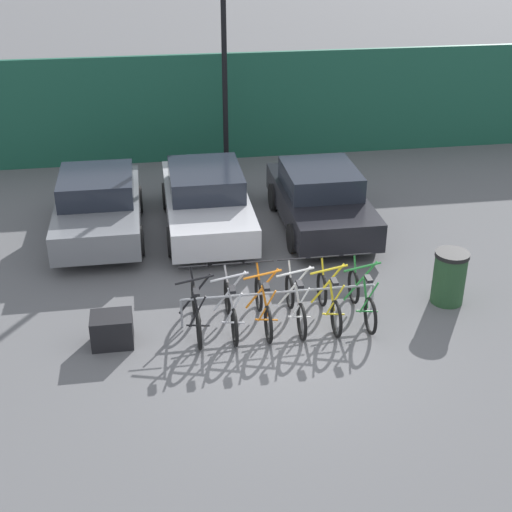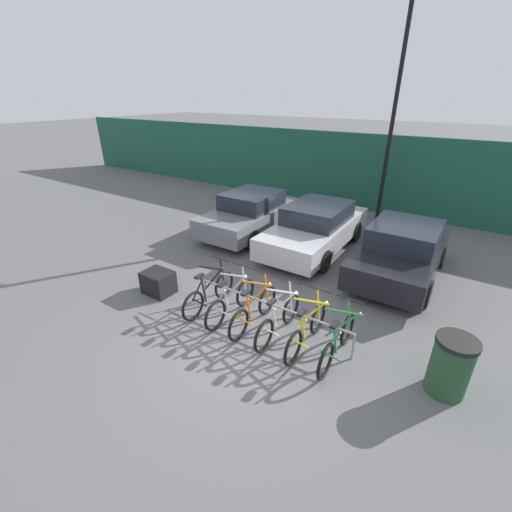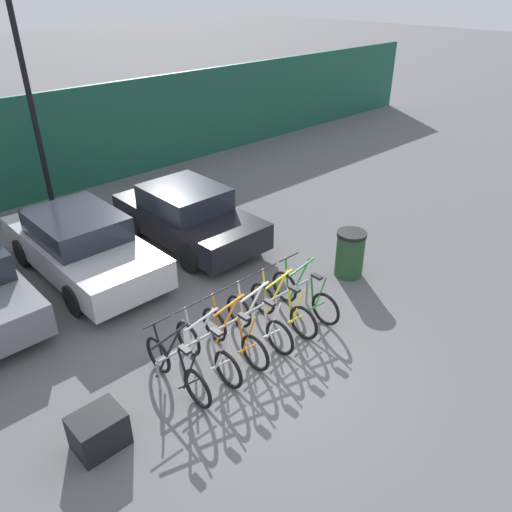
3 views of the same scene
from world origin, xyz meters
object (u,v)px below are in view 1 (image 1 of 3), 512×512
at_px(trash_bin, 449,277).
at_px(cargo_crate, 112,330).
at_px(car_grey, 98,206).
at_px(bicycle_silver, 231,309).
at_px(bicycle_orange, 263,306).
at_px(bicycle_white, 296,304).
at_px(lamp_post, 223,15).
at_px(bicycle_yellow, 329,301).
at_px(car_black, 320,198).
at_px(bike_rack, 279,296).
at_px(car_silver, 206,199).
at_px(bicycle_black, 196,312).
at_px(bicycle_green, 362,298).

distance_m(trash_bin, cargo_crate, 6.19).
xyz_separation_m(car_grey, trash_bin, (6.53, -4.03, -0.17)).
bearing_deg(bicycle_silver, bicycle_orange, 2.26).
relative_size(bicycle_white, car_grey, 0.43).
distance_m(car_grey, lamp_post, 6.00).
bearing_deg(bicycle_white, lamp_post, 96.01).
xyz_separation_m(bicycle_silver, car_grey, (-2.41, 4.30, 0.31)).
xyz_separation_m(bicycle_yellow, car_black, (0.78, 3.93, 0.31)).
height_order(bike_rack, bicycle_white, bicycle_white).
distance_m(bicycle_white, lamp_post, 8.81).
relative_size(car_grey, car_silver, 0.91).
xyz_separation_m(bike_rack, lamp_post, (-0.01, 7.82, 3.63)).
xyz_separation_m(bicycle_silver, bicycle_orange, (0.58, 0.00, 0.00)).
distance_m(bicycle_silver, bicycle_white, 1.16).
bearing_deg(bicycle_silver, bicycle_white, 2.26).
bearing_deg(bicycle_yellow, bicycle_white, -178.10).
bearing_deg(lamp_post, bicycle_orange, -92.12).
bearing_deg(car_silver, bike_rack, -77.68).
xyz_separation_m(bicycle_black, car_grey, (-1.81, 4.30, 0.31)).
xyz_separation_m(bike_rack, car_silver, (-0.90, 4.12, 0.21)).
bearing_deg(bicycle_white, bicycle_black, -176.03).
bearing_deg(bicycle_silver, car_black, 59.36).
relative_size(bike_rack, bicycle_silver, 2.06).
bearing_deg(car_black, cargo_crate, -138.17).
bearing_deg(bicycle_silver, trash_bin, 5.93).
bearing_deg(bicycle_yellow, cargo_crate, -175.38).
relative_size(bicycle_silver, trash_bin, 1.66).
distance_m(bicycle_black, bicycle_green, 2.98).
relative_size(bicycle_silver, car_grey, 0.43).
height_order(car_grey, lamp_post, lamp_post).
xyz_separation_m(bike_rack, bicycle_black, (-1.49, -0.15, -0.11)).
xyz_separation_m(bicycle_white, car_silver, (-1.17, 4.27, 0.31)).
height_order(bicycle_black, bicycle_yellow, same).
bearing_deg(trash_bin, cargo_crate, -175.86).
bearing_deg(car_black, bicycle_orange, -116.55).
bearing_deg(bicycle_orange, trash_bin, 3.49).
bearing_deg(bicycle_green, bicycle_silver, 177.54).
xyz_separation_m(car_grey, car_silver, (2.40, -0.02, 0.00)).
xyz_separation_m(bicycle_yellow, trash_bin, (2.35, 0.26, 0.14)).
distance_m(bike_rack, bicycle_orange, 0.36).
xyz_separation_m(bicycle_green, lamp_post, (-1.50, 7.97, 3.74)).
xyz_separation_m(bike_rack, car_black, (1.66, 3.78, 0.21)).
relative_size(car_black, cargo_crate, 5.73).
height_order(bicycle_orange, bicycle_yellow, same).
xyz_separation_m(bicycle_green, trash_bin, (1.74, 0.26, 0.14)).
relative_size(bicycle_black, bicycle_silver, 1.00).
relative_size(car_silver, lamp_post, 0.59).
xyz_separation_m(bicycle_black, lamp_post, (1.48, 7.97, 3.74)).
bearing_deg(car_grey, bicycle_white, -50.26).
relative_size(car_silver, car_black, 1.10).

